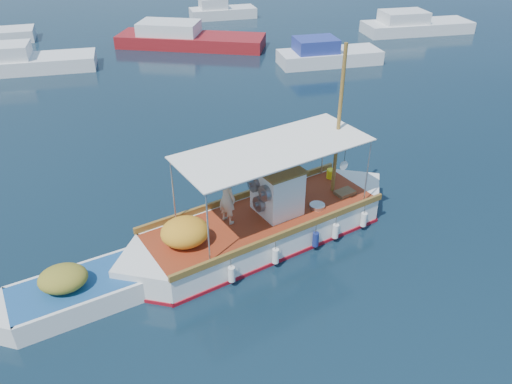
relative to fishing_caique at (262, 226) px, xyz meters
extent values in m
plane|color=black|center=(0.52, -0.09, -0.51)|extent=(160.00, 160.00, 0.00)
cube|color=white|center=(0.06, 0.02, -0.18)|extent=(7.52, 4.64, 1.05)
cube|color=white|center=(-3.31, -1.18, -0.18)|extent=(2.24, 2.24, 1.05)
cube|color=white|center=(3.42, 1.22, -0.18)|extent=(2.24, 2.24, 1.05)
cube|color=maroon|center=(0.06, 0.02, -0.49)|extent=(7.64, 4.74, 0.17)
cube|color=maroon|center=(0.06, 0.02, 0.33)|extent=(7.46, 4.46, 0.06)
cube|color=brown|center=(-0.35, 1.15, 0.44)|extent=(6.84, 2.52, 0.19)
cube|color=brown|center=(0.46, -1.11, 0.44)|extent=(6.84, 2.52, 0.19)
cube|color=white|center=(0.50, 0.18, 1.06)|extent=(1.49, 1.55, 1.43)
cube|color=brown|center=(0.50, 0.18, 1.80)|extent=(1.61, 1.67, 0.06)
cylinder|color=slate|center=(0.02, -0.32, 1.34)|extent=(0.36, 0.52, 0.48)
cylinder|color=slate|center=(-0.18, 0.26, 1.34)|extent=(0.36, 0.52, 0.48)
cylinder|color=slate|center=(-0.08, -0.03, 0.82)|extent=(0.36, 0.52, 0.48)
cylinder|color=brown|center=(2.57, 0.91, 2.72)|extent=(0.15, 0.15, 4.76)
cylinder|color=brown|center=(1.85, 0.66, 2.34)|extent=(1.64, 0.65, 0.08)
cylinder|color=silver|center=(-2.54, 0.20, 1.42)|extent=(0.05, 0.05, 2.14)
cylinder|color=silver|center=(-1.83, -1.77, 1.42)|extent=(0.05, 0.05, 2.14)
cylinder|color=silver|center=(2.57, 2.03, 1.42)|extent=(0.05, 0.05, 2.14)
cylinder|color=silver|center=(3.28, 0.06, 1.42)|extent=(0.05, 0.05, 2.14)
cube|color=white|center=(0.37, 0.13, 2.51)|extent=(6.06, 4.04, 0.04)
ellipsoid|color=orange|center=(-2.36, -0.84, 0.75)|extent=(1.64, 1.51, 0.80)
cube|color=yellow|center=(1.05, 0.93, 0.54)|extent=(0.28, 0.24, 0.38)
cylinder|color=yellow|center=(2.79, 1.70, 0.51)|extent=(0.36, 0.36, 0.32)
cube|color=brown|center=(2.87, 0.62, 0.40)|extent=(0.73, 0.61, 0.11)
cylinder|color=#B2B2B2|center=(1.76, 0.07, 0.40)|extent=(0.61, 0.61, 0.11)
cylinder|color=white|center=(2.36, -0.22, 1.90)|extent=(0.28, 0.12, 0.29)
cylinder|color=white|center=(-1.29, -1.88, -0.08)|extent=(0.24, 0.24, 0.46)
cylinder|color=navy|center=(1.40, -0.92, -0.08)|extent=(0.24, 0.24, 0.46)
cylinder|color=white|center=(3.19, -0.28, -0.08)|extent=(0.24, 0.24, 0.46)
imported|color=#B5AF96|center=(-1.05, -0.04, 1.18)|extent=(0.67, 0.72, 1.65)
cube|color=white|center=(-4.80, -1.47, -0.28)|extent=(4.56, 2.84, 0.83)
cube|color=white|center=(-6.84, -2.10, -0.28)|extent=(1.59, 1.59, 0.83)
cube|color=white|center=(-2.77, -0.85, -0.28)|extent=(1.59, 1.59, 0.83)
cube|color=navy|center=(-4.80, -1.47, 0.12)|extent=(4.50, 2.66, 0.05)
ellipsoid|color=olive|center=(-5.51, -1.69, 0.44)|extent=(1.46, 1.31, 0.61)
cube|color=silver|center=(-9.63, 19.06, -0.21)|extent=(7.93, 2.47, 1.00)
cube|color=silver|center=(-10.81, 19.05, 0.69)|extent=(3.18, 2.07, 0.80)
cube|color=maroon|center=(0.41, 22.01, -0.21)|extent=(10.11, 6.22, 1.00)
cube|color=silver|center=(-0.95, 22.55, 0.69)|extent=(4.51, 3.66, 0.80)
cube|color=silver|center=(8.17, 16.38, -0.21)|extent=(6.20, 2.29, 1.00)
cube|color=navy|center=(7.25, 16.37, 0.69)|extent=(2.49, 1.90, 0.80)
cube|color=silver|center=(17.08, 22.06, -0.21)|extent=(7.98, 2.65, 1.00)
cube|color=silver|center=(15.89, 22.07, 0.69)|extent=(3.20, 2.23, 0.80)
cube|color=silver|center=(3.95, 30.05, -0.21)|extent=(5.38, 2.30, 1.00)
cube|color=silver|center=(3.16, 30.01, 0.69)|extent=(2.20, 1.82, 0.80)
camera|label=1|loc=(-2.94, -11.96, 8.77)|focal=35.00mm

